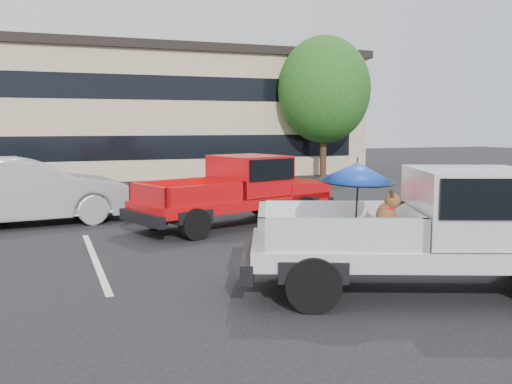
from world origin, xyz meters
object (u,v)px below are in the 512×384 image
Objects in this scene: tree_back at (217,93)px; silver_sedan at (26,191)px; tree_right at (324,90)px; red_pickup at (245,187)px; silver_pickup at (455,224)px.

silver_sedan is (-10.27, -17.50, -3.56)m from tree_back.
tree_back is (-3.00, 8.00, 0.20)m from tree_right.
red_pickup reaches higher than silver_sedan.
tree_right is 1.31× the size of silver_sedan.
silver_sedan is at bearing -120.41° from tree_back.
silver_pickup is at bearing -99.01° from tree_back.
tree_back reaches higher than tree_right.
tree_back is 1.18× the size of silver_pickup.
silver_pickup is (-4.14, -26.13, -3.36)m from tree_back.
tree_back reaches higher than silver_sedan.
silver_sedan is (-13.27, -9.50, -3.35)m from tree_right.
tree_back is 1.27× the size of red_pickup.
tree_right is 1.13× the size of silver_pickup.
tree_right is 19.74m from silver_pickup.
red_pickup is (-5.08, -19.38, -3.46)m from tree_back.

